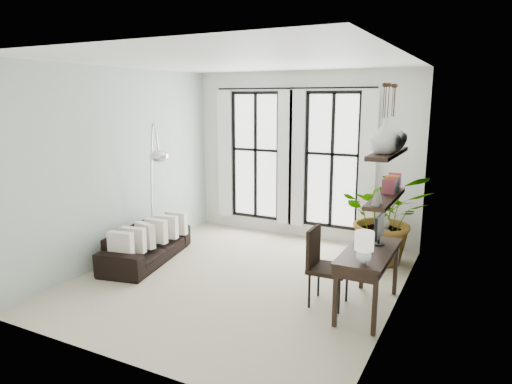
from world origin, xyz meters
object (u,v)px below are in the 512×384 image
Objects in this scene: desk at (368,256)px; arc_lamp at (154,161)px; sofa at (147,245)px; buddha at (381,244)px; desk_chair at (322,261)px; plant at (386,217)px.

desk is 0.59× the size of arc_lamp.
sofa is 3.78m from desk.
buddha is (3.55, 1.63, 0.06)m from sofa.
desk_chair reaches higher than buddha.
plant is at bearing 76.42° from desk_chair.
sofa is 1.86× the size of desk_chair.
plant is 1.50× the size of desk_chair.
arc_lamp is at bearing -155.31° from plant.
sofa is 3.90m from buddha.
plant is 0.67× the size of arc_lamp.
desk is at bearing -104.53° from sofa.
desk_chair is 3.26m from arc_lamp.
sofa is 1.24× the size of plant.
desk is 1.32× the size of desk_chair.
plant is 1.95m from desk.
sofa is at bearing 174.30° from desk_chair.
desk_chair is at bearing -105.69° from sofa.
buddha reaches higher than sofa.
plant reaches higher than desk_chair.
desk is at bearing -83.79° from buddha.
desk_chair is 0.45× the size of arc_lamp.
desk_chair is at bearing -176.59° from desk.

